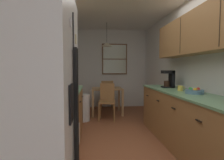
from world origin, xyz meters
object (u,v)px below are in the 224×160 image
stove_range (44,144)px  dining_chair_far (107,93)px  microwave_over_range (30,34)px  dining_chair_near (107,100)px  trash_bin (84,108)px  dining_table (107,93)px  coffee_maker (169,79)px  mug_by_coffeemaker (180,88)px  fruit_bowl (195,91)px  refrigerator (20,126)px  storage_canister (53,90)px  table_serving_bowl (110,87)px

stove_range → dining_chair_far: 3.80m
microwave_over_range → dining_chair_near: microwave_over_range is taller
trash_bin → dining_table: bearing=46.0°
dining_chair_near → dining_chair_far: size_ratio=1.00×
dining_chair_near → coffee_maker: bearing=-42.7°
dining_chair_near → mug_by_coffeemaker: (1.11, -1.60, 0.44)m
dining_chair_far → trash_bin: dining_chair_far is taller
dining_table → dining_chair_far: bearing=85.4°
fruit_bowl → refrigerator: bearing=-146.6°
dining_chair_far → fruit_bowl: (1.08, -3.08, 0.44)m
dining_chair_far → fruit_bowl: 3.29m
dining_table → storage_canister: storage_canister is taller
table_serving_bowl → dining_chair_near: bearing=-101.5°
dining_chair_near → fruit_bowl: fruit_bowl is taller
dining_table → dining_chair_near: size_ratio=0.94×
refrigerator → mug_by_coffeemaker: size_ratio=14.52×
mug_by_coffeemaker → dining_table: bearing=116.3°
refrigerator → mug_by_coffeemaker: (1.94, 1.65, 0.05)m
storage_canister → table_serving_bowl: (1.01, 2.64, -0.23)m
coffee_maker → fruit_bowl: bearing=-89.2°
table_serving_bowl → dining_chair_far: bearing=94.3°
stove_range → microwave_over_range: 1.16m
microwave_over_range → dining_chair_far: microwave_over_range is taller
coffee_maker → table_serving_bowl: (-1.03, 1.67, -0.32)m
stove_range → trash_bin: 2.48m
mug_by_coffeemaker → microwave_over_range: bearing=-156.1°
microwave_over_range → mug_by_coffeemaker: bearing=23.9°
stove_range → storage_canister: size_ratio=6.26×
mug_by_coffeemaker → fruit_bowl: size_ratio=0.47×
trash_bin → storage_canister: 2.08m
dining_table → dining_chair_far: size_ratio=0.94×
dining_table → fruit_bowl: (1.12, -2.51, 0.33)m
dining_chair_far → storage_canister: storage_canister is taller
dining_chair_near → storage_canister: (-0.88, -2.02, 0.49)m
stove_range → coffee_maker: size_ratio=3.24×
storage_canister → dining_chair_far: bearing=73.0°
trash_bin → fruit_bowl: 2.63m
refrigerator → table_serving_bowl: bearing=76.1°
refrigerator → microwave_over_range: microwave_over_range is taller
storage_canister → coffee_maker: bearing=25.3°
dining_chair_near → trash_bin: 0.61m
dining_table → trash_bin: size_ratio=1.30×
mug_by_coffeemaker → dining_chair_near: bearing=124.7°
refrigerator → microwave_over_range: 1.04m
dining_chair_near → trash_bin: size_ratio=1.38×
refrigerator → dining_chair_near: 3.38m
refrigerator → fruit_bowl: refrigerator is taller
refrigerator → dining_chair_near: (0.83, 3.26, -0.39)m
microwave_over_range → dining_chair_far: (1.07, 3.67, -1.13)m
trash_bin → mug_by_coffeemaker: size_ratio=5.29×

